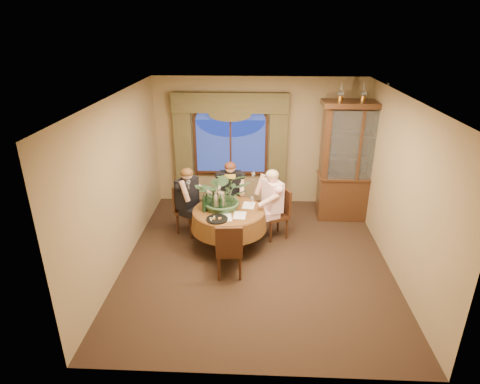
{
  "coord_description": "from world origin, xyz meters",
  "views": [
    {
      "loc": [
        -0.01,
        -6.0,
        3.84
      ],
      "look_at": [
        -0.3,
        0.41,
        1.1
      ],
      "focal_mm": 30.0,
      "sensor_mm": 36.0,
      "label": 1
    }
  ],
  "objects_px": {
    "wine_bottle_1": "(221,204)",
    "oil_lamp_left": "(341,92)",
    "china_cabinet": "(355,162)",
    "olive_bowl": "(229,210)",
    "centerpiece_plant": "(224,175)",
    "wine_bottle_0": "(215,201)",
    "oil_lamp_center": "(364,92)",
    "wine_bottle_3": "(207,202)",
    "chair_right": "(275,214)",
    "wine_bottle_2": "(204,203)",
    "person_scarf": "(230,193)",
    "chair_back_right": "(228,202)",
    "chair_front_left": "(229,249)",
    "person_back": "(188,202)",
    "stoneware_vase": "(221,200)",
    "chair_back": "(189,211)",
    "wine_bottle_5": "(206,198)",
    "oil_lamp_right": "(387,92)",
    "wine_bottle_4": "(214,196)",
    "dining_table": "(229,229)",
    "person_pink": "(272,205)"
  },
  "relations": [
    {
      "from": "chair_front_left",
      "to": "person_back",
      "type": "height_order",
      "value": "person_back"
    },
    {
      "from": "olive_bowl",
      "to": "wine_bottle_4",
      "type": "distance_m",
      "value": 0.41
    },
    {
      "from": "chair_back_right",
      "to": "olive_bowl",
      "type": "bearing_deg",
      "value": 90.51
    },
    {
      "from": "wine_bottle_0",
      "to": "wine_bottle_5",
      "type": "bearing_deg",
      "value": 152.99
    },
    {
      "from": "chair_right",
      "to": "person_scarf",
      "type": "height_order",
      "value": "person_scarf"
    },
    {
      "from": "oil_lamp_left",
      "to": "wine_bottle_2",
      "type": "bearing_deg",
      "value": -149.83
    },
    {
      "from": "china_cabinet",
      "to": "oil_lamp_left",
      "type": "distance_m",
      "value": 1.45
    },
    {
      "from": "wine_bottle_3",
      "to": "wine_bottle_4",
      "type": "distance_m",
      "value": 0.26
    },
    {
      "from": "chair_back_right",
      "to": "chair_back",
      "type": "distance_m",
      "value": 0.82
    },
    {
      "from": "centerpiece_plant",
      "to": "wine_bottle_0",
      "type": "relative_size",
      "value": 3.29
    },
    {
      "from": "oil_lamp_right",
      "to": "olive_bowl",
      "type": "height_order",
      "value": "oil_lamp_right"
    },
    {
      "from": "china_cabinet",
      "to": "wine_bottle_2",
      "type": "distance_m",
      "value": 3.24
    },
    {
      "from": "wine_bottle_0",
      "to": "chair_back_right",
      "type": "bearing_deg",
      "value": 80.46
    },
    {
      "from": "dining_table",
      "to": "oil_lamp_center",
      "type": "distance_m",
      "value": 3.59
    },
    {
      "from": "chair_right",
      "to": "person_pink",
      "type": "bearing_deg",
      "value": 91.92
    },
    {
      "from": "chair_right",
      "to": "wine_bottle_2",
      "type": "relative_size",
      "value": 2.91
    },
    {
      "from": "oil_lamp_left",
      "to": "wine_bottle_3",
      "type": "distance_m",
      "value": 3.26
    },
    {
      "from": "chair_back",
      "to": "wine_bottle_0",
      "type": "relative_size",
      "value": 2.91
    },
    {
      "from": "dining_table",
      "to": "person_back",
      "type": "distance_m",
      "value": 0.98
    },
    {
      "from": "stoneware_vase",
      "to": "chair_back",
      "type": "bearing_deg",
      "value": 149.85
    },
    {
      "from": "dining_table",
      "to": "wine_bottle_4",
      "type": "distance_m",
      "value": 0.64
    },
    {
      "from": "chair_back_right",
      "to": "person_back",
      "type": "distance_m",
      "value": 0.88
    },
    {
      "from": "person_back",
      "to": "person_scarf",
      "type": "distance_m",
      "value": 0.92
    },
    {
      "from": "oil_lamp_right",
      "to": "wine_bottle_1",
      "type": "bearing_deg",
      "value": -154.54
    },
    {
      "from": "wine_bottle_4",
      "to": "wine_bottle_5",
      "type": "xyz_separation_m",
      "value": [
        -0.13,
        -0.1,
        0.0
      ]
    },
    {
      "from": "china_cabinet",
      "to": "olive_bowl",
      "type": "distance_m",
      "value": 2.85
    },
    {
      "from": "person_scarf",
      "to": "wine_bottle_5",
      "type": "relative_size",
      "value": 4.06
    },
    {
      "from": "chair_front_left",
      "to": "person_back",
      "type": "distance_m",
      "value": 1.6
    },
    {
      "from": "person_back",
      "to": "stoneware_vase",
      "type": "height_order",
      "value": "person_back"
    },
    {
      "from": "oil_lamp_center",
      "to": "olive_bowl",
      "type": "bearing_deg",
      "value": -150.43
    },
    {
      "from": "person_scarf",
      "to": "wine_bottle_3",
      "type": "bearing_deg",
      "value": 67.94
    },
    {
      "from": "oil_lamp_right",
      "to": "chair_front_left",
      "type": "xyz_separation_m",
      "value": [
        -2.82,
        -2.22,
        -2.13
      ]
    },
    {
      "from": "china_cabinet",
      "to": "oil_lamp_center",
      "type": "bearing_deg",
      "value": 0.0
    },
    {
      "from": "wine_bottle_2",
      "to": "wine_bottle_5",
      "type": "distance_m",
      "value": 0.2
    },
    {
      "from": "person_pink",
      "to": "wine_bottle_1",
      "type": "height_order",
      "value": "person_pink"
    },
    {
      "from": "oil_lamp_left",
      "to": "wine_bottle_4",
      "type": "height_order",
      "value": "oil_lamp_left"
    },
    {
      "from": "chair_back_right",
      "to": "wine_bottle_4",
      "type": "xyz_separation_m",
      "value": [
        -0.19,
        -0.7,
        0.44
      ]
    },
    {
      "from": "wine_bottle_1",
      "to": "oil_lamp_left",
      "type": "bearing_deg",
      "value": 33.54
    },
    {
      "from": "centerpiece_plant",
      "to": "wine_bottle_0",
      "type": "bearing_deg",
      "value": -145.41
    },
    {
      "from": "person_scarf",
      "to": "chair_back_right",
      "type": "bearing_deg",
      "value": 20.48
    },
    {
      "from": "oil_lamp_right",
      "to": "chair_right",
      "type": "bearing_deg",
      "value": -155.56
    },
    {
      "from": "wine_bottle_3",
      "to": "wine_bottle_4",
      "type": "relative_size",
      "value": 1.0
    },
    {
      "from": "chair_back_right",
      "to": "chair_back",
      "type": "height_order",
      "value": "same"
    },
    {
      "from": "oil_lamp_center",
      "to": "chair_back_right",
      "type": "relative_size",
      "value": 0.35
    },
    {
      "from": "chair_front_left",
      "to": "wine_bottle_4",
      "type": "xyz_separation_m",
      "value": [
        -0.34,
        1.08,
        0.44
      ]
    },
    {
      "from": "china_cabinet",
      "to": "oil_lamp_right",
      "type": "height_order",
      "value": "oil_lamp_right"
    },
    {
      "from": "wine_bottle_3",
      "to": "wine_bottle_1",
      "type": "bearing_deg",
      "value": -14.3
    },
    {
      "from": "oil_lamp_center",
      "to": "wine_bottle_4",
      "type": "bearing_deg",
      "value": -157.46
    },
    {
      "from": "wine_bottle_3",
      "to": "person_pink",
      "type": "bearing_deg",
      "value": 19.55
    },
    {
      "from": "chair_back",
      "to": "wine_bottle_4",
      "type": "bearing_deg",
      "value": 92.89
    }
  ]
}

